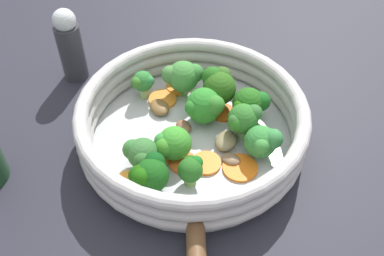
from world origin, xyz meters
The scene contains 29 objects.
ground_plane centered at (0.00, 0.00, 0.00)m, with size 4.00×4.00×0.00m, color #23222C.
skillet centered at (0.00, 0.00, 0.01)m, with size 0.27×0.27×0.01m, color #B2B5B7.
skillet_rim_wall centered at (0.00, 0.00, 0.04)m, with size 0.29×0.29×0.06m.
skillet_rivet_left centered at (-0.07, -0.11, 0.02)m, with size 0.01×0.01×0.01m, color #B7B7B9.
skillet_rivet_right centered at (-0.01, -0.13, 0.02)m, with size 0.01×0.01×0.01m, color #B3B7B3.
carrot_slice_0 centered at (0.05, 0.02, 0.01)m, with size 0.03×0.03×0.00m, color #D65C13.
carrot_slice_1 centered at (-0.02, 0.08, 0.01)m, with size 0.04×0.04×0.00m, color orange.
carrot_slice_2 centered at (0.01, 0.09, 0.01)m, with size 0.03×0.03×0.01m, color orange.
carrot_slice_3 centered at (0.00, -0.05, 0.01)m, with size 0.04×0.04×0.00m, color orange.
carrot_slice_4 centered at (-0.03, -0.04, 0.01)m, with size 0.03×0.03×0.01m, color orange.
carrot_slice_5 centered at (0.04, -0.07, 0.01)m, with size 0.04×0.04×0.00m, color orange.
carrot_slice_6 centered at (-0.10, -0.04, 0.01)m, with size 0.03×0.03×0.01m, color orange.
carrot_slice_7 centered at (-0.05, -0.02, 0.01)m, with size 0.03×0.03×0.00m, color gold.
broccoli_floret_0 centered at (-0.04, 0.09, 0.04)m, with size 0.03×0.03×0.04m.
broccoli_floret_1 centered at (0.06, -0.02, 0.04)m, with size 0.05×0.04×0.05m.
broccoli_floret_2 centered at (-0.08, -0.03, 0.04)m, with size 0.04×0.04×0.04m.
broccoli_floret_3 centered at (0.05, 0.05, 0.05)m, with size 0.04×0.05×0.06m.
broccoli_floret_4 centered at (0.08, 0.00, 0.04)m, with size 0.05×0.04×0.05m.
broccoli_floret_5 centered at (-0.03, -0.02, 0.04)m, with size 0.05×0.04×0.04m.
broccoli_floret_6 centered at (-0.03, -0.07, 0.04)m, with size 0.03×0.03×0.04m.
broccoli_floret_7 centered at (0.07, -0.06, 0.04)m, with size 0.04×0.04×0.04m.
broccoli_floret_8 centered at (0.02, 0.02, 0.04)m, with size 0.05×0.05×0.05m.
broccoli_floret_9 centered at (0.02, 0.08, 0.05)m, with size 0.05×0.04×0.05m.
broccoli_floret_10 centered at (-0.07, -0.06, 0.04)m, with size 0.05×0.04×0.04m.
mushroom_piece_0 centered at (0.03, -0.06, 0.02)m, with size 0.02×0.02×0.01m, color brown.
mushroom_piece_1 centered at (-0.02, 0.06, 0.02)m, with size 0.03×0.02×0.01m, color brown.
mushroom_piece_2 centered at (-0.01, 0.02, 0.02)m, with size 0.02×0.02×0.01m, color brown.
mushroom_piece_3 centered at (0.04, -0.03, 0.02)m, with size 0.03×0.03×0.01m, color olive.
salt_shaker centered at (-0.12, 0.19, 0.06)m, with size 0.04×0.04×0.11m.
Camera 1 is at (-0.14, -0.37, 0.44)m, focal length 42.00 mm.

